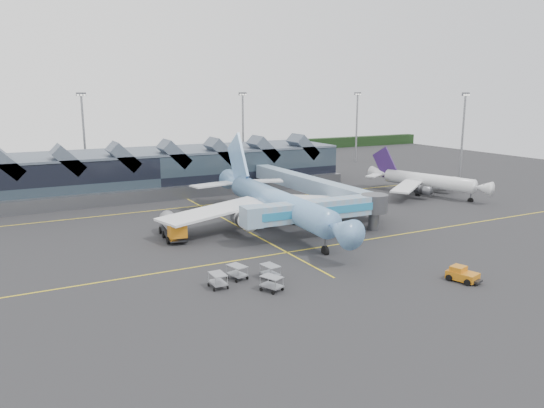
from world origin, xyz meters
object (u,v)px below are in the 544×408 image
regional_jet (424,180)px  pushback_tug (462,275)px  main_airliner (274,201)px  fuel_truck (172,225)px  jet_bridge (327,210)px

regional_jet → pushback_tug: (-35.46, -43.98, -2.46)m
main_airliner → fuel_truck: size_ratio=4.45×
main_airliner → regional_jet: size_ratio=1.61×
regional_jet → fuel_truck: (-60.79, -8.24, -1.26)m
regional_jet → pushback_tug: regional_jet is taller
main_airliner → jet_bridge: size_ratio=1.83×
fuel_truck → pushback_tug: fuel_truck is taller
main_airliner → pushback_tug: main_airliner is taller
pushback_tug → fuel_truck: bearing=108.6°
pushback_tug → main_airliner: bearing=85.9°
jet_bridge → pushback_tug: (3.22, -24.99, -3.50)m
main_airliner → pushback_tug: (7.72, -34.39, -3.68)m
fuel_truck → pushback_tug: 43.83m
regional_jet → jet_bridge: 43.10m
regional_jet → pushback_tug: 56.55m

